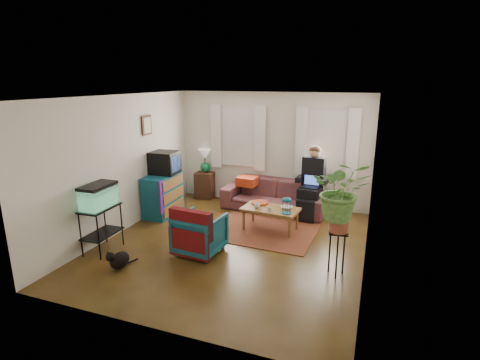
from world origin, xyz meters
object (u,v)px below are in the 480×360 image
at_px(sofa, 275,191).
at_px(armchair, 200,232).
at_px(plant_stand, 337,253).
at_px(side_table, 206,185).
at_px(aquarium_stand, 102,229).
at_px(dresser, 163,194).
at_px(coffee_table, 270,219).

height_order(sofa, armchair, sofa).
bearing_deg(plant_stand, side_table, 141.04).
bearing_deg(sofa, aquarium_stand, -121.62).
xyz_separation_m(dresser, coffee_table, (2.44, -0.05, -0.23)).
xyz_separation_m(aquarium_stand, plant_stand, (3.86, 0.54, -0.04)).
xyz_separation_m(sofa, plant_stand, (1.64, -2.51, -0.10)).
height_order(side_table, aquarium_stand, aquarium_stand).
height_order(armchair, coffee_table, armchair).
bearing_deg(side_table, coffee_table, -35.12).
relative_size(sofa, plant_stand, 3.28).
bearing_deg(armchair, plant_stand, -174.80).
xyz_separation_m(side_table, dresser, (-0.34, -1.42, 0.13)).
height_order(dresser, aquarium_stand, dresser).
xyz_separation_m(side_table, armchair, (1.25, -2.84, 0.05)).
bearing_deg(armchair, coffee_table, -116.81).
height_order(aquarium_stand, plant_stand, aquarium_stand).
relative_size(dresser, coffee_table, 0.92).
bearing_deg(aquarium_stand, coffee_table, 35.87).
distance_m(dresser, plant_stand, 4.10).
bearing_deg(sofa, armchair, -99.39).
relative_size(coffee_table, plant_stand, 1.53).
bearing_deg(side_table, plant_stand, -38.96).
bearing_deg(armchair, sofa, -98.85).
bearing_deg(coffee_table, plant_stand, -38.16).
bearing_deg(plant_stand, dresser, 159.83).
relative_size(dresser, plant_stand, 1.41).
relative_size(side_table, coffee_table, 0.60).
distance_m(armchair, plant_stand, 2.26).
relative_size(dresser, armchair, 1.33).
bearing_deg(coffee_table, dresser, -175.37).
bearing_deg(dresser, aquarium_stand, -92.49).
relative_size(side_table, plant_stand, 0.91).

